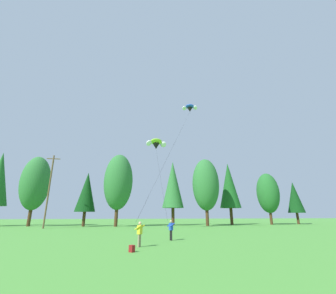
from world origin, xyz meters
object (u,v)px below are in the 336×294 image
(parafoil_kite_mid_lime_white, at_px, (156,144))
(backpack, at_px, (132,249))
(kite_flyer_mid, at_px, (171,228))
(kite_flyer_near, at_px, (140,232))
(utility_pole, at_px, (49,189))
(parafoil_kite_high_blue_white, at_px, (190,108))

(parafoil_kite_mid_lime_white, distance_m, backpack, 24.81)
(kite_flyer_mid, height_order, backpack, kite_flyer_mid)
(kite_flyer_near, bearing_deg, utility_pole, 121.14)
(utility_pole, bearing_deg, kite_flyer_near, -58.86)
(kite_flyer_near, height_order, parafoil_kite_mid_lime_white, parafoil_kite_mid_lime_white)
(parafoil_kite_mid_lime_white, bearing_deg, parafoil_kite_high_blue_white, -0.21)
(utility_pole, relative_size, kite_flyer_mid, 7.16)
(utility_pole, height_order, parafoil_kite_mid_lime_white, parafoil_kite_mid_lime_white)
(backpack, bearing_deg, parafoil_kite_high_blue_white, -65.18)
(utility_pole, height_order, backpack, utility_pole)
(kite_flyer_mid, bearing_deg, utility_pole, 130.69)
(kite_flyer_near, xyz_separation_m, parafoil_kite_high_blue_white, (9.05, 18.46, 19.59))
(kite_flyer_near, height_order, kite_flyer_mid, same)
(kite_flyer_near, bearing_deg, parafoil_kite_high_blue_white, 63.88)
(parafoil_kite_high_blue_white, height_order, parafoil_kite_mid_lime_white, parafoil_kite_high_blue_white)
(utility_pole, relative_size, backpack, 30.27)
(kite_flyer_mid, xyz_separation_m, parafoil_kite_high_blue_white, (6.14, 14.77, 19.59))
(parafoil_kite_mid_lime_white, xyz_separation_m, backpack, (-3.60, -20.64, -13.30))
(kite_flyer_mid, distance_m, parafoil_kite_mid_lime_white, 19.37)
(utility_pole, height_order, kite_flyer_mid, utility_pole)
(kite_flyer_mid, bearing_deg, kite_flyer_near, -128.26)
(utility_pole, distance_m, backpack, 30.06)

